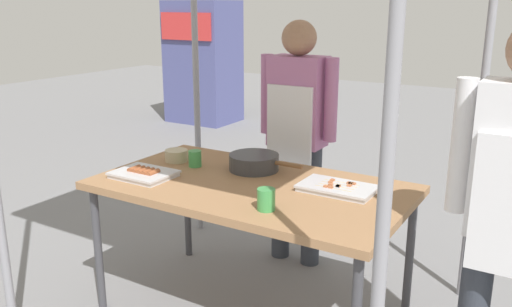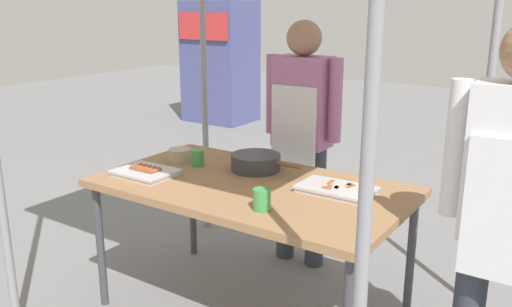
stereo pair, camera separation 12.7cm
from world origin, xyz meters
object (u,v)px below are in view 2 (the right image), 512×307
object	(u,v)px
tray_grilled_sausages	(146,172)
vendor_woman	(302,125)
tray_meat_skewers	(336,189)
condiment_bowl	(180,155)
drink_cup_near_edge	(262,200)
drink_cup_by_wok	(198,158)
stall_table	(251,193)
cooking_wok	(256,162)
neighbor_stall_right	(220,62)

from	to	relation	value
tray_grilled_sausages	vendor_woman	bearing A→B (deg)	63.36
tray_meat_skewers	condiment_bowl	size ratio (longest dim) A/B	2.79
drink_cup_near_edge	drink_cup_by_wok	bearing A→B (deg)	151.52
stall_table	vendor_woman	world-z (taller)	vendor_woman
drink_cup_by_wok	cooking_wok	bearing A→B (deg)	20.04
drink_cup_by_wok	vendor_woman	bearing A→B (deg)	60.65
cooking_wok	vendor_woman	xyz separation A→B (m)	(0.02, 0.49, 0.12)
tray_grilled_sausages	cooking_wok	xyz separation A→B (m)	(0.44, 0.42, 0.03)
cooking_wok	tray_meat_skewers	bearing A→B (deg)	-9.64
tray_meat_skewers	condiment_bowl	distance (m)	1.02
drink_cup_by_wok	vendor_woman	size ratio (longest dim) A/B	0.06
condiment_bowl	neighbor_stall_right	world-z (taller)	neighbor_stall_right
condiment_bowl	neighbor_stall_right	size ratio (longest dim) A/B	0.08
drink_cup_near_edge	drink_cup_by_wok	world-z (taller)	drink_cup_near_edge
vendor_woman	stall_table	bearing A→B (deg)	97.60
cooking_wok	neighbor_stall_right	xyz separation A→B (m)	(-3.13, 3.74, 0.05)
tray_grilled_sausages	cooking_wok	distance (m)	0.61
tray_grilled_sausages	tray_meat_skewers	world-z (taller)	tray_grilled_sausages
cooking_wok	drink_cup_by_wok	size ratio (longest dim) A/B	4.69
vendor_woman	condiment_bowl	bearing A→B (deg)	49.10
stall_table	tray_meat_skewers	distance (m)	0.45
tray_grilled_sausages	tray_meat_skewers	size ratio (longest dim) A/B	0.85
stall_table	cooking_wok	size ratio (longest dim) A/B	3.66
tray_grilled_sausages	tray_meat_skewers	bearing A→B (deg)	18.54
stall_table	drink_cup_near_edge	xyz separation A→B (m)	(0.25, -0.28, 0.10)
condiment_bowl	drink_cup_near_edge	xyz separation A→B (m)	(0.84, -0.40, 0.02)
tray_meat_skewers	cooking_wok	size ratio (longest dim) A/B	0.85
tray_meat_skewers	tray_grilled_sausages	bearing A→B (deg)	-161.46
vendor_woman	neighbor_stall_right	distance (m)	4.53
drink_cup_near_edge	vendor_woman	size ratio (longest dim) A/B	0.06
tray_grilled_sausages	condiment_bowl	bearing A→B (deg)	97.73
neighbor_stall_right	vendor_woman	bearing A→B (deg)	-45.96
tray_meat_skewers	drink_cup_near_edge	xyz separation A→B (m)	(-0.18, -0.40, 0.03)
vendor_woman	neighbor_stall_right	xyz separation A→B (m)	(-3.15, 3.25, -0.07)
cooking_wok	drink_cup_near_edge	world-z (taller)	drink_cup_near_edge
tray_meat_skewers	drink_cup_by_wok	distance (m)	0.86
condiment_bowl	vendor_woman	world-z (taller)	vendor_woman
stall_table	drink_cup_near_edge	size ratio (longest dim) A/B	15.95
condiment_bowl	tray_meat_skewers	bearing A→B (deg)	-0.13
stall_table	vendor_woman	distance (m)	0.74
drink_cup_near_edge	neighbor_stall_right	xyz separation A→B (m)	(-3.49, 4.23, 0.05)
stall_table	neighbor_stall_right	distance (m)	5.11
neighbor_stall_right	condiment_bowl	bearing A→B (deg)	-55.34
stall_table	cooking_wok	bearing A→B (deg)	117.33
stall_table	neighbor_stall_right	world-z (taller)	neighbor_stall_right
drink_cup_near_edge	tray_grilled_sausages	bearing A→B (deg)	174.93
condiment_bowl	vendor_woman	xyz separation A→B (m)	(0.50, 0.58, 0.13)
cooking_wok	condiment_bowl	xyz separation A→B (m)	(-0.48, -0.09, -0.01)
stall_table	drink_cup_by_wok	world-z (taller)	drink_cup_by_wok
drink_cup_near_edge	cooking_wok	bearing A→B (deg)	126.42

